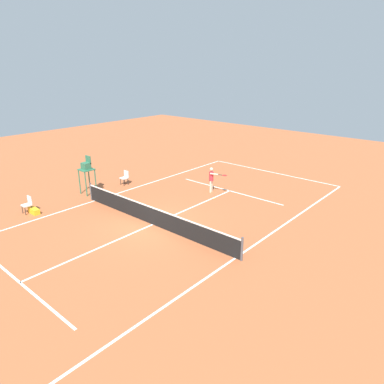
{
  "coord_description": "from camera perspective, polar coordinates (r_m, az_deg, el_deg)",
  "views": [
    {
      "loc": [
        -12.26,
        11.03,
        7.67
      ],
      "look_at": [
        0.24,
        -3.33,
        0.8
      ],
      "focal_mm": 33.03,
      "sensor_mm": 36.0,
      "label": 1
    }
  ],
  "objects": [
    {
      "name": "ground_plane",
      "position": [
        18.19,
        -6.36,
        -5.23
      ],
      "size": [
        60.0,
        60.0,
        0.0
      ],
      "primitive_type": "plane",
      "color": "#AD5933"
    },
    {
      "name": "court_lines",
      "position": [
        18.19,
        -6.36,
        -5.22
      ],
      "size": [
        10.26,
        24.72,
        0.01
      ],
      "color": "white",
      "rests_on": "ground"
    },
    {
      "name": "tennis_net",
      "position": [
        17.98,
        -6.41,
        -3.79
      ],
      "size": [
        10.86,
        0.1,
        1.07
      ],
      "color": "#4C4C51",
      "rests_on": "ground"
    },
    {
      "name": "player_serving",
      "position": [
        22.31,
        3.24,
        2.31
      ],
      "size": [
        1.29,
        0.5,
        1.62
      ],
      "rotation": [
        0.0,
        0.0,
        1.86
      ],
      "color": "beige",
      "rests_on": "ground"
    },
    {
      "name": "tennis_ball",
      "position": [
        21.45,
        3.59,
        -1.05
      ],
      "size": [
        0.07,
        0.07,
        0.07
      ],
      "primitive_type": "sphere",
      "color": "#CCE033",
      "rests_on": "ground"
    },
    {
      "name": "umpire_chair",
      "position": [
        22.81,
        -16.67,
        3.58
      ],
      "size": [
        0.8,
        0.8,
        2.41
      ],
      "color": "#2D6B4C",
      "rests_on": "ground"
    },
    {
      "name": "courtside_chair_near",
      "position": [
        21.23,
        -25.03,
        -1.74
      ],
      "size": [
        0.44,
        0.46,
        0.95
      ],
      "color": "#262626",
      "rests_on": "ground"
    },
    {
      "name": "courtside_chair_mid",
      "position": [
        24.28,
        -10.8,
        2.39
      ],
      "size": [
        0.44,
        0.46,
        0.95
      ],
      "color": "#262626",
      "rests_on": "ground"
    },
    {
      "name": "equipment_bag",
      "position": [
        21.17,
        -24.15,
        -2.79
      ],
      "size": [
        0.76,
        0.32,
        0.3
      ],
      "primitive_type": "cube",
      "color": "yellow",
      "rests_on": "ground"
    }
  ]
}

